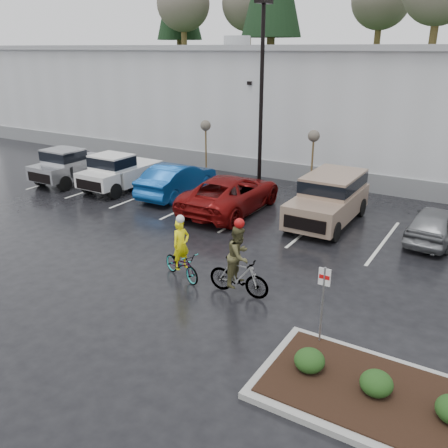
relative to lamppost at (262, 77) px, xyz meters
The scene contains 17 objects.
ground 13.87m from the lamppost, 71.57° to the right, with size 120.00×120.00×0.00m, color black.
warehouse 10.95m from the lamppost, 68.18° to the left, with size 60.50×15.50×7.20m.
wooded_ridge 33.35m from the lamppost, 83.09° to the left, with size 80.00×25.00×6.00m, color #203D19.
lamppost is the anchor object (origin of this frame).
sapling_west 5.07m from the lamppost, 165.96° to the left, with size 0.60×0.60×3.20m.
sapling_mid 4.00m from the lamppost, 21.80° to the left, with size 0.60×0.60×3.20m.
shrub_a 16.15m from the lamppost, 58.39° to the right, with size 0.70×0.70×0.52m, color #183512.
shrub_b 16.94m from the lamppost, 53.84° to the right, with size 0.70×0.70×0.52m, color #183512.
fire_lane_sign 14.78m from the lamppost, 56.54° to the right, with size 0.30×0.05×2.20m.
pickup_silver 11.23m from the lamppost, 158.31° to the right, with size 2.10×5.20×1.96m, color #ABADB3, non-canonical shape.
pickup_white 8.53m from the lamppost, 150.88° to the right, with size 2.10×5.20×1.96m, color silver, non-canonical shape.
car_blue 6.52m from the lamppost, 133.93° to the right, with size 1.75×5.02×1.65m, color navy.
car_red 6.19m from the lamppost, 82.21° to the right, with size 2.75×5.97×1.66m, color #6D0A09.
suv_tan 7.42m from the lamppost, 32.87° to the right, with size 2.20×5.10×2.06m, color gray, non-canonical shape.
car_grey 10.75m from the lamppost, 17.33° to the right, with size 1.63×4.06×1.38m, color slate.
cyclist_hivis 11.92m from the lamppost, 76.04° to the right, with size 1.90×1.20×2.17m.
cyclist_olive 12.48m from the lamppost, 65.75° to the right, with size 1.92×0.93×2.46m.
Camera 1 is at (7.00, -9.67, 7.07)m, focal length 38.00 mm.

